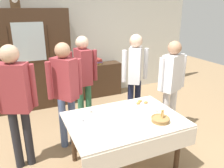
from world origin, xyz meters
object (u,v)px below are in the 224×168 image
tea_cup_near_right (155,111)px  book_stack (98,61)px  dining_table (126,127)px  person_behind_table_left (65,86)px  person_beside_shelf (172,80)px  wall_cabinet (31,61)px  person_by_cabinet (83,73)px  tea_cup_far_right (80,120)px  spoon_mid_left (108,115)px  bread_basket (160,119)px  pastry_plate (142,103)px  bookshelf_low (98,80)px  mantel_clock (15,1)px  spoon_front_edge (113,133)px  tea_cup_mid_right (89,111)px  spoon_center (127,127)px  person_near_right_end (16,97)px  person_behind_table_right (135,71)px

tea_cup_near_right → book_stack: bearing=86.6°
dining_table → person_behind_table_left: 1.08m
person_beside_shelf → dining_table: bearing=-155.7°
wall_cabinet → person_by_cabinet: (0.77, -1.22, -0.03)m
tea_cup_far_right → spoon_mid_left: (0.40, 0.03, -0.02)m
bread_basket → spoon_mid_left: 0.68m
wall_cabinet → pastry_plate: wall_cabinet is taller
wall_cabinet → bookshelf_low: wall_cabinet is taller
mantel_clock → spoon_mid_left: bearing=-69.3°
wall_cabinet → bread_basket: bearing=-65.6°
bookshelf_low → pastry_plate: bearing=-94.3°
spoon_front_edge → person_by_cabinet: bearing=84.5°
tea_cup_mid_right → book_stack: bearing=66.4°
wall_cabinet → spoon_center: bearing=-73.5°
dining_table → tea_cup_far_right: size_ratio=11.42×
mantel_clock → tea_cup_mid_right: bearing=-72.9°
mantel_clock → tea_cup_far_right: (0.50, -2.41, -1.44)m
person_behind_table_left → person_near_right_end: size_ratio=0.97×
bookshelf_low → tea_cup_near_right: 2.65m
spoon_center → person_near_right_end: person_near_right_end is taller
tea_cup_far_right → person_by_cabinet: person_by_cabinet is taller
book_stack → wall_cabinet: bearing=-178.1°
spoon_center → person_behind_table_right: person_behind_table_right is taller
tea_cup_near_right → spoon_front_edge: size_ratio=1.09×
bookshelf_low → person_behind_table_left: (-1.20, -1.81, 0.60)m
spoon_center → person_by_cabinet: size_ratio=0.07×
tea_cup_far_right → spoon_center: 0.60m
book_stack → pastry_plate: bearing=-94.3°
spoon_mid_left → person_beside_shelf: 1.32m
spoon_center → person_behind_table_right: bearing=56.8°
book_stack → person_by_cabinet: (-0.75, -1.27, 0.14)m
spoon_mid_left → person_behind_table_left: (-0.42, 0.63, 0.27)m
person_near_right_end → spoon_front_edge: bearing=-41.2°
spoon_center → spoon_mid_left: size_ratio=1.00×
tea_cup_near_right → person_by_cabinet: (-0.59, 1.35, 0.25)m
book_stack → person_by_cabinet: 1.48m
wall_cabinet → tea_cup_mid_right: bearing=-76.7°
wall_cabinet → person_behind_table_left: size_ratio=1.26×
bookshelf_low → tea_cup_mid_right: (-0.99, -2.27, 0.36)m
person_behind_table_left → person_behind_table_right: size_ratio=0.98×
wall_cabinet → spoon_mid_left: 2.52m
bookshelf_low → pastry_plate: size_ratio=3.92×
spoon_center → spoon_front_edge: bearing=-164.7°
book_stack → spoon_mid_left: size_ratio=1.95×
person_near_right_end → person_by_cabinet: size_ratio=1.03×
mantel_clock → person_behind_table_left: (0.48, -1.76, -1.20)m
dining_table → pastry_plate: 0.56m
spoon_front_edge → spoon_mid_left: bearing=73.7°
bookshelf_low → tea_cup_near_right: size_ratio=8.45×
spoon_front_edge → person_behind_table_left: bearing=105.4°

